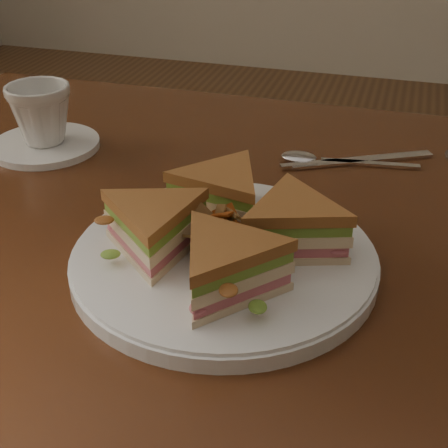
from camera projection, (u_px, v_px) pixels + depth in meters
name	position (u px, v px, depth m)	size (l,w,h in m)	color
table	(258.00, 290.00, 0.76)	(1.20, 0.80, 0.75)	#35190C
plate	(224.00, 260.00, 0.63)	(0.31, 0.31, 0.02)	white
sandwich_wedges	(224.00, 228.00, 0.61)	(0.28, 0.28, 0.06)	beige
crisps_mound	(224.00, 232.00, 0.61)	(0.09, 0.09, 0.05)	#B14C16
spoon	(316.00, 159.00, 0.84)	(0.18, 0.04, 0.01)	silver
knife	(352.00, 162.00, 0.84)	(0.19, 0.11, 0.00)	silver
saucer	(46.00, 145.00, 0.88)	(0.15, 0.15, 0.01)	white
coffee_cup	(41.00, 114.00, 0.86)	(0.09, 0.09, 0.08)	white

